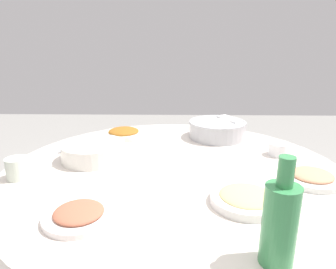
{
  "coord_description": "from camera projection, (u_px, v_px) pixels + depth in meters",
  "views": [
    {
      "loc": [
        0.0,
        1.05,
        1.2
      ],
      "look_at": [
        0.03,
        -0.12,
        0.84
      ],
      "focal_mm": 32.77,
      "sensor_mm": 36.0,
      "label": 1
    }
  ],
  "objects": [
    {
      "name": "rice_bowl",
      "position": [
        218.0,
        129.0,
        1.49
      ],
      "size": [
        0.27,
        0.27,
        0.09
      ],
      "color": "#B2B5BA",
      "rests_on": "round_dining_table"
    },
    {
      "name": "dish_tofu_braise",
      "position": [
        80.0,
        214.0,
        0.81
      ],
      "size": [
        0.19,
        0.19,
        0.03
      ],
      "color": "white",
      "rests_on": "round_dining_table"
    },
    {
      "name": "dish_stirfry",
      "position": [
        124.0,
        133.0,
        1.5
      ],
      "size": [
        0.2,
        0.2,
        0.04
      ],
      "color": "#EDE2C7",
      "rests_on": "round_dining_table"
    },
    {
      "name": "soup_bowl",
      "position": [
        94.0,
        152.0,
        1.21
      ],
      "size": [
        0.25,
        0.25,
        0.07
      ],
      "color": "silver",
      "rests_on": "round_dining_table"
    },
    {
      "name": "tea_cup_near",
      "position": [
        18.0,
        168.0,
        1.04
      ],
      "size": [
        0.07,
        0.07,
        0.07
      ],
      "primitive_type": "cylinder",
      "color": "silver",
      "rests_on": "round_dining_table"
    },
    {
      "name": "dish_noodles",
      "position": [
        248.0,
        198.0,
        0.89
      ],
      "size": [
        0.21,
        0.21,
        0.04
      ],
      "color": "white",
      "rests_on": "round_dining_table"
    },
    {
      "name": "dish_shrimp",
      "position": [
        313.0,
        177.0,
        1.03
      ],
      "size": [
        0.2,
        0.2,
        0.04
      ],
      "color": "white",
      "rests_on": "round_dining_table"
    },
    {
      "name": "tea_cup_far",
      "position": [
        279.0,
        149.0,
        1.26
      ],
      "size": [
        0.08,
        0.08,
        0.05
      ],
      "primitive_type": "cylinder",
      "color": "white",
      "rests_on": "round_dining_table"
    },
    {
      "name": "green_bottle",
      "position": [
        282.0,
        222.0,
        0.63
      ],
      "size": [
        0.07,
        0.07,
        0.24
      ],
      "color": "#3A8C50",
      "rests_on": "round_dining_table"
    },
    {
      "name": "round_dining_table",
      "position": [
        175.0,
        199.0,
        1.17
      ],
      "size": [
        1.25,
        1.25,
        0.75
      ],
      "color": "#99999E",
      "rests_on": "ground"
    }
  ]
}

